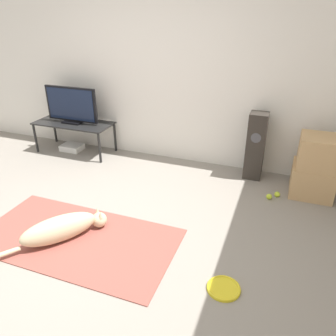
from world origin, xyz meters
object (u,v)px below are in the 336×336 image
Objects in this scene: tennis_ball_near_speaker at (269,197)px; game_console at (72,147)px; floor_speaker at (256,146)px; tv_stand at (74,126)px; frisbee at (224,288)px; tennis_ball_by_boxes at (277,194)px; dog at (62,228)px; tv at (71,106)px; cardboard_box_lower at (312,180)px; cardboard_box_upper at (319,152)px.

game_console is (-3.06, 0.44, 0.01)m from tennis_ball_near_speaker.
tv_stand is (-2.69, -0.08, -0.02)m from floor_speaker.
floor_speaker is (-0.05, 2.06, 0.43)m from frisbee.
tennis_ball_by_boxes is at bearing -6.37° from tv_stand.
dog is 2.30m from tv.
floor_speaker is at bearing 52.09° from dog.
game_console reaches higher than tennis_ball_by_boxes.
frisbee is 0.84× the size of game_console.
dog is at bearing -141.81° from cardboard_box_lower.
dog reaches higher than tennis_ball_near_speaker.
cardboard_box_upper is 6.52× the size of tennis_ball_by_boxes.
tv_stand is (-3.41, 0.12, 0.24)m from cardboard_box_lower.
game_console is (-0.10, 0.01, -0.38)m from tv_stand.
floor_speaker is 0.71m from tennis_ball_near_speaker.
tv reaches higher than frisbee.
game_console is (-0.10, 0.01, -0.69)m from tv.
floor_speaker reaches higher than tennis_ball_near_speaker.
tennis_ball_near_speaker is (0.22, 1.55, 0.02)m from frisbee.
cardboard_box_lower is (0.67, 1.86, 0.17)m from frisbee.
cardboard_box_upper is 3.42m from tv_stand.
game_console is at bearing 144.91° from frisbee.
dog is 13.42× the size of tennis_ball_by_boxes.
tv_stand is 3.02m from tennis_ball_near_speaker.
tv_stand is at bearing -90.00° from tv.
tennis_ball_near_speaker is (-0.09, -0.09, 0.00)m from tennis_ball_by_boxes.
dog is at bearing 177.11° from frisbee.
floor_speaker is 13.29× the size of tennis_ball_by_boxes.
tennis_ball_near_speaker is at bearing -8.21° from tv_stand.
tennis_ball_near_speaker is 0.20× the size of game_console.
cardboard_box_upper is 1.33× the size of game_console.
cardboard_box_lower is 0.45m from tennis_ball_by_boxes.
dog reaches higher than tennis_ball_by_boxes.
frisbee is at bearing -35.09° from game_console.
tv is 3.14m from tennis_ball_by_boxes.
game_console is (-3.14, 0.35, 0.01)m from tennis_ball_by_boxes.
tv_stand is 18.01× the size of tennis_ball_by_boxes.
tennis_ball_by_boxes is at bearing 79.45° from frisbee.
cardboard_box_lower is at bearing -2.06° from tv.
tennis_ball_near_speaker is 3.09m from game_console.
floor_speaker reaches higher than tennis_ball_by_boxes.
tv_stand is 0.31m from tv.
tv_stand reaches higher than dog.
game_console is at bearing -178.55° from floor_speaker.
tv is at bearing -6.79° from game_console.
cardboard_box_upper is at bearing -81.60° from cardboard_box_lower.
tv is 3.07m from tennis_ball_near_speaker.
cardboard_box_upper is at bearing -2.38° from tv.
cardboard_box_lower reaches higher than game_console.
tv_stand reaches higher than frisbee.
dog is at bearing -58.87° from tv.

